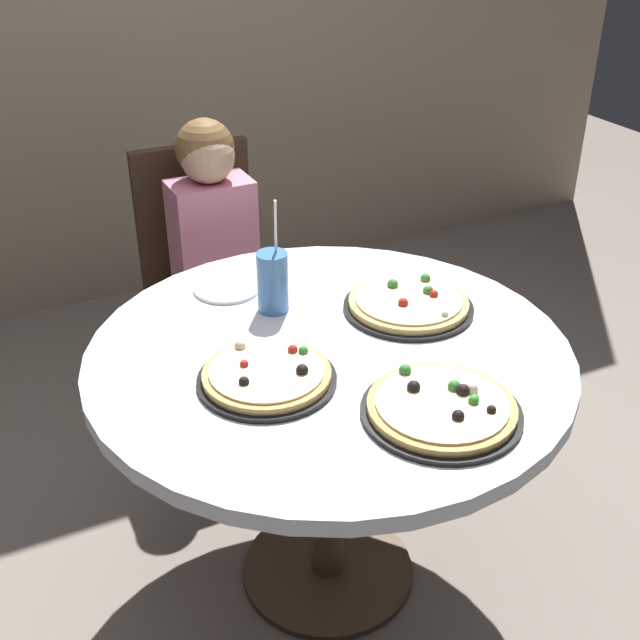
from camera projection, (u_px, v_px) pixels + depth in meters
name	position (u px, v px, depth m)	size (l,w,h in m)	color
ground_plane	(328.00, 571.00, 2.27)	(8.00, 8.00, 0.00)	slate
dining_table	(329.00, 384.00, 1.95)	(1.16, 1.16, 0.75)	silver
chair_wooden	(206.00, 271.00, 2.75)	(0.40, 0.40, 0.95)	#382619
diner_child	(225.00, 305.00, 2.63)	(0.26, 0.41, 1.08)	#3F4766
pizza_veggie	(442.00, 408.00, 1.66)	(0.34, 0.34, 0.05)	black
pizza_cheese	(267.00, 376.00, 1.76)	(0.31, 0.31, 0.05)	black
pizza_pepperoni	(409.00, 304.00, 2.05)	(0.34, 0.34, 0.05)	black
soda_cup	(273.00, 282.00, 2.02)	(0.08, 0.08, 0.31)	#3F72B2
plate_small	(227.00, 288.00, 2.15)	(0.18, 0.18, 0.01)	white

